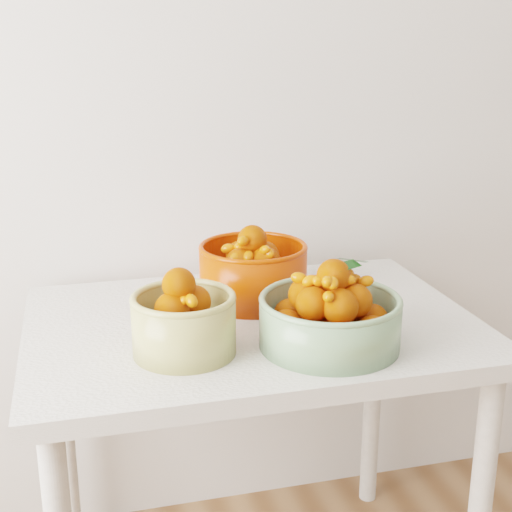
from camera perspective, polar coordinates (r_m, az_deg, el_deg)
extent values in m
cube|color=silver|center=(1.93, 2.31, 16.80)|extent=(4.00, 0.04, 2.70)
cube|color=silver|center=(1.62, -0.32, -5.76)|extent=(1.00, 0.70, 0.04)
cylinder|color=silver|center=(2.01, -15.07, -13.56)|extent=(0.05, 0.05, 0.71)
cylinder|color=silver|center=(2.16, 9.32, -10.82)|extent=(0.05, 0.05, 0.71)
cylinder|color=tan|center=(1.44, -5.78, -5.56)|extent=(0.23, 0.23, 0.12)
torus|color=tan|center=(1.41, -5.85, -3.34)|extent=(0.24, 0.24, 0.01)
sphere|color=#D1660C|center=(1.45, -3.71, -5.78)|extent=(0.07, 0.07, 0.07)
sphere|color=#D1660C|center=(1.49, -6.09, -5.21)|extent=(0.07, 0.07, 0.07)
sphere|color=#D1660C|center=(1.43, -7.86, -6.19)|extent=(0.07, 0.07, 0.07)
sphere|color=#D14103|center=(1.39, -5.54, -6.83)|extent=(0.07, 0.07, 0.07)
sphere|color=#D14103|center=(1.44, -5.77, -5.99)|extent=(0.07, 0.07, 0.07)
sphere|color=#D14103|center=(1.44, -4.97, -3.67)|extent=(0.07, 0.07, 0.07)
sphere|color=#D14103|center=(1.40, -6.74, -4.27)|extent=(0.07, 0.07, 0.07)
sphere|color=#D14103|center=(1.40, -6.19, -2.26)|extent=(0.07, 0.07, 0.07)
ellipsoid|color=#F25A0B|center=(1.41, -6.30, -2.35)|extent=(0.04, 0.04, 0.03)
ellipsoid|color=#F25A0B|center=(1.37, -5.18, -3.58)|extent=(0.03, 0.04, 0.04)
ellipsoid|color=#F25A0B|center=(1.42, -5.94, -3.35)|extent=(0.04, 0.04, 0.04)
ellipsoid|color=#F25A0B|center=(1.39, -5.79, -3.49)|extent=(0.03, 0.04, 0.03)
ellipsoid|color=#F25A0B|center=(1.41, -6.45, -2.86)|extent=(0.04, 0.03, 0.04)
ellipsoid|color=#F25A0B|center=(1.41, -6.14, -2.63)|extent=(0.04, 0.04, 0.03)
ellipsoid|color=#F25A0B|center=(1.41, -5.52, -2.70)|extent=(0.04, 0.03, 0.03)
cylinder|color=gray|center=(1.47, 5.91, -5.34)|extent=(0.37, 0.37, 0.10)
torus|color=gray|center=(1.45, 5.97, -3.50)|extent=(0.37, 0.37, 0.01)
sphere|color=#D14103|center=(1.50, 9.27, -5.09)|extent=(0.07, 0.07, 0.07)
sphere|color=#D14103|center=(1.55, 7.18, -4.25)|extent=(0.08, 0.08, 0.08)
sphere|color=#D14103|center=(1.55, 4.75, -4.17)|extent=(0.08, 0.08, 0.08)
sphere|color=#D14103|center=(1.51, 2.74, -4.75)|extent=(0.07, 0.07, 0.07)
sphere|color=#D14103|center=(1.44, 2.44, -5.80)|extent=(0.08, 0.08, 0.08)
sphere|color=#D14103|center=(1.39, 4.25, -6.69)|extent=(0.07, 0.07, 0.07)
sphere|color=#D14103|center=(1.39, 7.27, -6.82)|extent=(0.08, 0.08, 0.08)
sphere|color=#D14103|center=(1.44, 9.30, -6.07)|extent=(0.07, 0.07, 0.07)
sphere|color=#D14103|center=(1.47, 5.91, -5.43)|extent=(0.07, 0.07, 0.07)
sphere|color=#D14103|center=(1.49, 7.15, -2.85)|extent=(0.07, 0.07, 0.07)
sphere|color=#D14103|center=(1.50, 5.29, -2.70)|extent=(0.07, 0.07, 0.07)
sphere|color=#D14103|center=(1.46, 4.03, -3.14)|extent=(0.07, 0.07, 0.07)
sphere|color=#D14103|center=(1.42, 4.59, -3.85)|extent=(0.07, 0.07, 0.07)
sphere|color=#D14103|center=(1.41, 6.76, -4.05)|extent=(0.07, 0.07, 0.07)
sphere|color=#D14103|center=(1.44, 7.95, -3.56)|extent=(0.07, 0.07, 0.07)
sphere|color=#D14103|center=(1.43, 6.24, -1.60)|extent=(0.07, 0.07, 0.07)
ellipsoid|color=#F25A0B|center=(1.48, 4.30, -2.00)|extent=(0.04, 0.04, 0.03)
ellipsoid|color=#F25A0B|center=(1.44, 3.45, -1.76)|extent=(0.04, 0.04, 0.03)
ellipsoid|color=#F25A0B|center=(1.47, 7.83, -1.86)|extent=(0.04, 0.03, 0.03)
ellipsoid|color=#F25A0B|center=(1.47, 7.20, -1.41)|extent=(0.04, 0.04, 0.03)
ellipsoid|color=#F25A0B|center=(1.47, 5.77, -1.48)|extent=(0.03, 0.04, 0.03)
ellipsoid|color=#F25A0B|center=(1.39, 6.15, -2.15)|extent=(0.03, 0.04, 0.03)
ellipsoid|color=#F25A0B|center=(1.44, 6.04, -1.89)|extent=(0.04, 0.04, 0.03)
ellipsoid|color=#F25A0B|center=(1.46, 8.78, -2.00)|extent=(0.04, 0.03, 0.03)
ellipsoid|color=#F25A0B|center=(1.38, 5.82, -3.27)|extent=(0.04, 0.04, 0.03)
ellipsoid|color=#F25A0B|center=(1.42, 5.11, -2.02)|extent=(0.04, 0.03, 0.03)
ellipsoid|color=#F25A0B|center=(1.43, 7.34, -1.90)|extent=(0.04, 0.04, 0.03)
ellipsoid|color=#F25A0B|center=(1.38, 5.75, -2.06)|extent=(0.04, 0.04, 0.03)
ellipsoid|color=#F25A0B|center=(1.45, 7.26, -1.38)|extent=(0.04, 0.03, 0.03)
ellipsoid|color=#F25A0B|center=(1.46, 5.38, -2.48)|extent=(0.04, 0.04, 0.04)
ellipsoid|color=#F25A0B|center=(1.46, 5.45, -2.53)|extent=(0.03, 0.05, 0.04)
ellipsoid|color=#F25A0B|center=(1.43, 4.35, -2.00)|extent=(0.04, 0.03, 0.04)
cylinder|color=red|center=(1.71, -0.23, -1.43)|extent=(0.26, 0.26, 0.13)
torus|color=red|center=(1.69, -0.23, 0.72)|extent=(0.26, 0.26, 0.01)
sphere|color=#D1660C|center=(1.74, 2.23, -1.82)|extent=(0.07, 0.07, 0.07)
sphere|color=#D1660C|center=(1.78, 0.47, -1.26)|extent=(0.07, 0.07, 0.07)
sphere|color=#D14103|center=(1.77, -2.04, -1.48)|extent=(0.08, 0.08, 0.08)
sphere|color=#D14103|center=(1.70, -2.78, -2.21)|extent=(0.07, 0.07, 0.07)
sphere|color=#D14103|center=(1.65, -1.06, -2.89)|extent=(0.07, 0.07, 0.07)
sphere|color=#D14103|center=(1.66, 1.69, -2.65)|extent=(0.07, 0.07, 0.07)
sphere|color=#D14103|center=(1.71, -0.23, -2.05)|extent=(0.07, 0.07, 0.07)
sphere|color=#D14103|center=(1.73, 0.76, 0.07)|extent=(0.07, 0.07, 0.07)
sphere|color=#D14103|center=(1.72, -1.25, 0.06)|extent=(0.07, 0.07, 0.07)
sphere|color=#D14103|center=(1.67, -1.29, -0.53)|extent=(0.07, 0.07, 0.07)
sphere|color=#D14103|center=(1.67, 0.77, -0.55)|extent=(0.08, 0.08, 0.08)
sphere|color=#D14103|center=(1.68, -0.30, 1.32)|extent=(0.07, 0.07, 0.07)
ellipsoid|color=#F25A0B|center=(1.64, 0.72, 0.46)|extent=(0.03, 0.05, 0.04)
ellipsoid|color=#F25A0B|center=(1.64, -0.61, -0.04)|extent=(0.04, 0.05, 0.04)
ellipsoid|color=#F25A0B|center=(1.65, -1.05, 1.20)|extent=(0.04, 0.04, 0.03)
ellipsoid|color=#F25A0B|center=(1.69, -0.11, 0.80)|extent=(0.05, 0.04, 0.03)
ellipsoid|color=#F25A0B|center=(1.68, -0.38, 0.98)|extent=(0.04, 0.03, 0.03)
ellipsoid|color=#F25A0B|center=(1.69, 0.14, 0.22)|extent=(0.05, 0.05, 0.03)
ellipsoid|color=#F25A0B|center=(1.68, 0.56, 0.52)|extent=(0.04, 0.05, 0.03)
ellipsoid|color=#F25A0B|center=(1.69, -0.22, 0.95)|extent=(0.04, 0.04, 0.03)
ellipsoid|color=#F25A0B|center=(1.64, 1.03, 0.24)|extent=(0.04, 0.05, 0.04)
ellipsoid|color=#F25A0B|center=(1.69, -2.25, 0.60)|extent=(0.04, 0.03, 0.03)
ellipsoid|color=#F25A0B|center=(1.65, -1.67, -0.15)|extent=(0.05, 0.04, 0.03)
ellipsoid|color=#F25A0B|center=(1.71, -0.68, 1.24)|extent=(0.03, 0.04, 0.03)
ellipsoid|color=#F25A0B|center=(1.68, -1.21, 0.75)|extent=(0.04, 0.03, 0.03)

